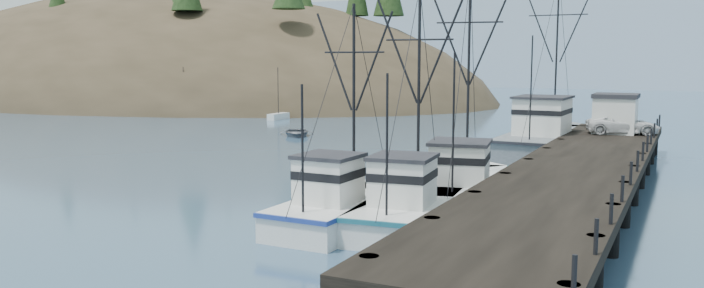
% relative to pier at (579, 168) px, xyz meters
% --- Properties ---
extents(ground, '(400.00, 400.00, 0.00)m').
position_rel_pier_xyz_m(ground, '(-14.00, -16.00, -1.69)').
color(ground, '#304E6C').
rests_on(ground, ground).
extents(pier, '(6.00, 44.00, 2.00)m').
position_rel_pier_xyz_m(pier, '(0.00, 0.00, 0.00)').
color(pier, black).
rests_on(pier, ground).
extents(headland, '(134.80, 78.00, 51.00)m').
position_rel_pier_xyz_m(headland, '(-88.95, 62.61, -6.24)').
color(headland, '#382D1E').
rests_on(headland, ground).
extents(distant_ridge, '(360.00, 40.00, 26.00)m').
position_rel_pier_xyz_m(distant_ridge, '(-4.00, 154.00, -1.69)').
color(distant_ridge, '#9EB2C6').
rests_on(distant_ridge, ground).
extents(distant_ridge_far, '(180.00, 25.00, 18.00)m').
position_rel_pier_xyz_m(distant_ridge_far, '(-54.00, 169.00, -1.69)').
color(distant_ridge_far, silver).
rests_on(distant_ridge_far, ground).
extents(moored_sailboats, '(21.88, 19.65, 6.35)m').
position_rel_pier_xyz_m(moored_sailboats, '(-49.20, 42.07, -1.36)').
color(moored_sailboats, white).
rests_on(moored_sailboats, ground).
extents(trawler_near, '(4.33, 10.53, 10.72)m').
position_rel_pier_xyz_m(trawler_near, '(-5.77, -8.76, -0.87)').
color(trawler_near, white).
rests_on(trawler_near, ground).
extents(trawler_mid, '(3.50, 9.86, 10.00)m').
position_rel_pier_xyz_m(trawler_mid, '(-8.48, -9.91, -0.87)').
color(trawler_mid, white).
rests_on(trawler_mid, ground).
extents(trawler_far, '(5.54, 11.98, 12.09)m').
position_rel_pier_xyz_m(trawler_far, '(-5.29, -2.71, -0.87)').
color(trawler_far, white).
rests_on(trawler_far, ground).
extents(work_vessel, '(5.45, 16.62, 13.76)m').
position_rel_pier_xyz_m(work_vessel, '(-4.47, 15.91, -0.46)').
color(work_vessel, slate).
rests_on(work_vessel, ground).
extents(pier_shed, '(3.00, 3.20, 2.80)m').
position_rel_pier_xyz_m(pier_shed, '(0.16, 15.53, 1.73)').
color(pier_shed, silver).
rests_on(pier_shed, pier).
extents(pickup_truck, '(5.30, 3.57, 1.35)m').
position_rel_pier_xyz_m(pickup_truck, '(0.73, 14.96, 0.98)').
color(pickup_truck, silver).
rests_on(pickup_truck, pier).
extents(motorboat, '(5.31, 5.78, 0.98)m').
position_rel_pier_xyz_m(motorboat, '(-28.34, 19.06, -1.69)').
color(motorboat, '#575B61').
rests_on(motorboat, ground).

